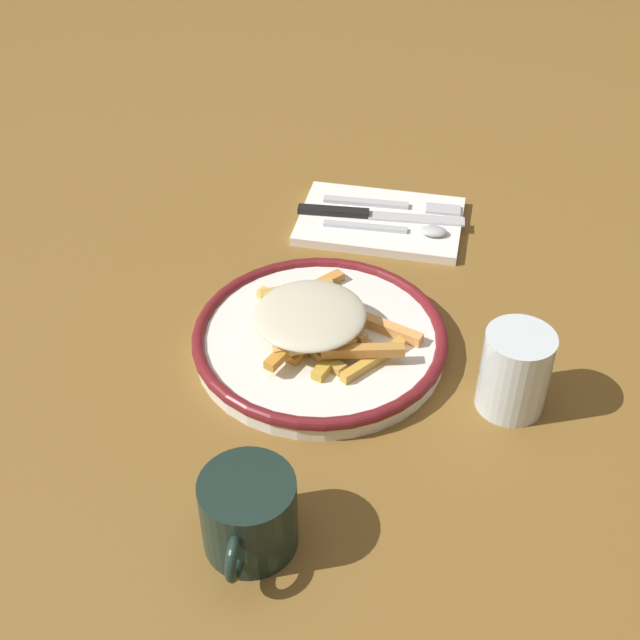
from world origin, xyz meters
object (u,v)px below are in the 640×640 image
at_px(fork, 392,205).
at_px(knife, 366,214).
at_px(fries_heap, 318,319).
at_px(spoon, 407,229).
at_px(water_glass, 515,371).
at_px(coffee_mug, 248,514).
at_px(napkin, 380,221).
at_px(plate, 320,339).

relative_size(fork, knife, 0.84).
xyz_separation_m(fries_heap, spoon, (-0.22, 0.07, -0.02)).
distance_m(water_glass, coffee_mug, 0.29).
height_order(spoon, coffee_mug, coffee_mug).
bearing_deg(water_glass, knife, -148.94).
height_order(knife, spoon, spoon).
xyz_separation_m(water_glass, coffee_mug, (0.20, -0.21, -0.01)).
xyz_separation_m(napkin, coffee_mug, (0.49, -0.05, 0.03)).
distance_m(plate, water_glass, 0.20).
relative_size(plate, coffee_mug, 2.58).
height_order(water_glass, coffee_mug, water_glass).
xyz_separation_m(plate, coffee_mug, (0.25, -0.02, 0.02)).
bearing_deg(fork, knife, -47.31).
height_order(fries_heap, water_glass, water_glass).
height_order(plate, coffee_mug, coffee_mug).
relative_size(napkin, fork, 1.15).
bearing_deg(spoon, napkin, -128.74).
bearing_deg(napkin, knife, -88.03).
bearing_deg(water_glass, plate, -104.24).
distance_m(plate, fries_heap, 0.03).
bearing_deg(fork, plate, -10.21).
xyz_separation_m(fork, coffee_mug, (0.52, -0.07, 0.02)).
bearing_deg(plate, fries_heap, -106.27).
bearing_deg(spoon, fork, -157.96).
bearing_deg(coffee_mug, spoon, 169.06).
bearing_deg(water_glass, fork, -155.67).
relative_size(napkin, coffee_mug, 1.97).
bearing_deg(water_glass, spoon, -155.20).
bearing_deg(water_glass, coffee_mug, -47.21).
xyz_separation_m(plate, knife, (-0.24, 0.02, 0.00)).
bearing_deg(spoon, knife, -116.95).
xyz_separation_m(napkin, spoon, (0.03, 0.03, 0.01)).
relative_size(napkin, spoon, 1.33).
distance_m(knife, water_glass, 0.34).
distance_m(fries_heap, fork, 0.28).
bearing_deg(spoon, plate, -18.34).
xyz_separation_m(fries_heap, fork, (-0.27, 0.05, -0.03)).
relative_size(napkin, water_glass, 2.34).
bearing_deg(fork, coffee_mug, -7.32).
bearing_deg(napkin, coffee_mug, -6.33).
height_order(plate, knife, plate).
xyz_separation_m(plate, napkin, (-0.24, 0.04, -0.01)).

